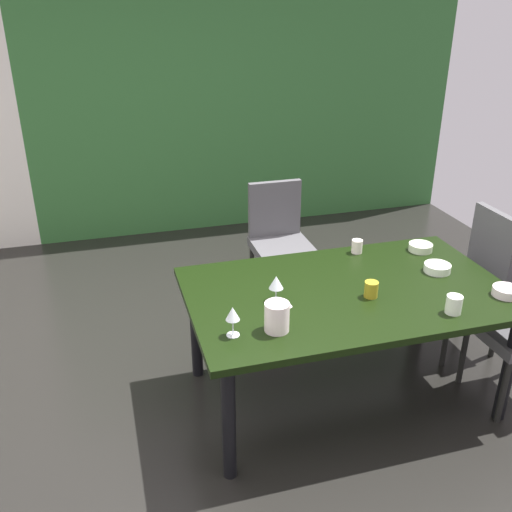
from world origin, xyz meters
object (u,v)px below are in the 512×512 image
Objects in this scene: wine_glass_right at (276,283)px; chair_head_far at (279,236)px; dining_table at (347,301)px; wine_glass_east at (233,315)px; serving_bowl_north at (420,247)px; cup_south at (454,305)px; cup_front at (371,289)px; pitcher_near_shelf at (277,317)px; serving_bowl_center at (437,268)px; serving_bowl_west at (506,292)px; chair_right_far at (473,275)px; cup_near_window at (357,246)px.

chair_head_far is at bearing 71.11° from wine_glass_right.
dining_table is 0.47m from wine_glass_right.
dining_table is 1.31m from chair_head_far.
serving_bowl_north is at bearing 24.55° from wine_glass_east.
wine_glass_right is at bearing 41.64° from wine_glass_east.
cup_south is 0.43m from cup_front.
pitcher_near_shelf is at bearing 71.49° from chair_head_far.
serving_bowl_west is at bearing -61.11° from serving_bowl_center.
serving_bowl_center is at bearing 18.21° from cup_front.
wine_glass_right is (-1.48, -0.29, 0.30)m from chair_right_far.
chair_head_far is 1.39m from serving_bowl_center.
wine_glass_right is 1.04m from serving_bowl_center.
cup_near_window is at bearing 105.74° from chair_head_far.
wine_glass_right is 1.65× the size of cup_front.
serving_bowl_center is (-0.44, -0.22, 0.22)m from chair_right_far.
pitcher_near_shelf reaches higher than wine_glass_right.
serving_bowl_center is (1.34, 0.34, -0.09)m from wine_glass_east.
cup_south is at bearing 136.99° from chair_right_far.
chair_head_far is 1.17m from serving_bowl_north.
serving_bowl_center is at bearing 14.33° from wine_glass_east.
chair_right_far is 1.07m from cup_front.
chair_right_far reaches higher than cup_near_window.
serving_bowl_west is 1.72× the size of cup_near_window.
pitcher_near_shelf reaches higher than cup_front.
chair_head_far reaches higher than wine_glass_east.
chair_right_far is 1.90m from wine_glass_east.
chair_head_far is at bearing 124.63° from serving_bowl_north.
chair_right_far is 0.95m from cup_south.
wine_glass_east reaches higher than serving_bowl_west.
dining_table is 1.86× the size of chair_right_far.
cup_south is 0.94m from pitcher_near_shelf.
cup_south is at bearing -112.63° from serving_bowl_center.
dining_table is 0.81m from wine_glass_east.
cup_near_window is at bearing 168.21° from serving_bowl_north.
cup_south is (0.85, -0.38, -0.06)m from wine_glass_right.
serving_bowl_center and serving_bowl_west have the same top height.
serving_bowl_center reaches higher than dining_table.
serving_bowl_west is at bearing -15.01° from cup_front.
dining_table is at bearing -174.30° from serving_bowl_center.
serving_bowl_west is (0.20, -0.36, 0.00)m from serving_bowl_center.
chair_head_far is (0.02, 1.30, -0.13)m from dining_table.
cup_south is 0.65× the size of pitcher_near_shelf.
serving_bowl_center is 0.55m from cup_front.
pitcher_near_shelf is (-0.78, -0.74, 0.03)m from cup_near_window.
cup_front is at bearing -11.10° from wine_glass_right.
chair_right_far is at bearing 67.90° from serving_bowl_west.
serving_bowl_north is at bearing 18.58° from wine_glass_right.
serving_bowl_center is at bearing 115.29° from chair_head_far.
cup_south is (-0.25, -0.75, 0.03)m from serving_bowl_north.
cup_south is at bearing -79.24° from cup_near_window.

